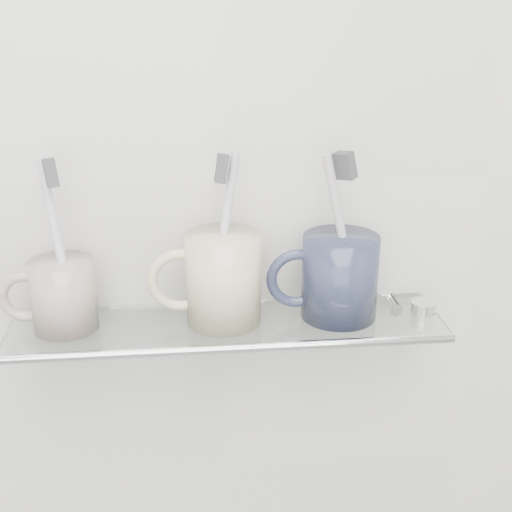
{
  "coord_description": "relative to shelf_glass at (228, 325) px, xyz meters",
  "views": [
    {
      "loc": [
        -0.04,
        0.3,
        1.47
      ],
      "look_at": [
        0.03,
        1.04,
        1.18
      ],
      "focal_mm": 50.0,
      "sensor_mm": 36.0,
      "label": 1
    }
  ],
  "objects": [
    {
      "name": "bracket_left",
      "position": [
        -0.21,
        0.05,
        -0.01
      ],
      "size": [
        0.02,
        0.03,
        0.02
      ],
      "primitive_type": "cylinder",
      "rotation": [
        1.57,
        0.0,
        0.0
      ],
      "color": "silver",
      "rests_on": "wall_back"
    },
    {
      "name": "mug_left",
      "position": [
        -0.18,
        0.0,
        0.04
      ],
      "size": [
        0.09,
        0.09,
        0.08
      ],
      "primitive_type": "cylinder",
      "rotation": [
        0.0,
        0.0,
        -0.25
      ],
      "color": "silver",
      "rests_on": "shelf_glass"
    },
    {
      "name": "toothbrush_left",
      "position": [
        -0.18,
        0.0,
        0.1
      ],
      "size": [
        0.04,
        0.04,
        0.19
      ],
      "primitive_type": "cylinder",
      "rotation": [
        -0.19,
        -0.09,
        0.27
      ],
      "color": "silver",
      "rests_on": "mug_left"
    },
    {
      "name": "mug_center_handle",
      "position": [
        -0.05,
        0.0,
        0.06
      ],
      "size": [
        0.08,
        0.01,
        0.08
      ],
      "primitive_type": "torus",
      "rotation": [
        1.57,
        0.0,
        0.0
      ],
      "color": "beige",
      "rests_on": "mug_center"
    },
    {
      "name": "chrome_cap",
      "position": [
        0.23,
        0.0,
        0.01
      ],
      "size": [
        0.03,
        0.03,
        0.01
      ],
      "primitive_type": "cylinder",
      "color": "silver",
      "rests_on": "shelf_glass"
    },
    {
      "name": "mug_right_handle",
      "position": [
        0.08,
        0.0,
        0.05
      ],
      "size": [
        0.07,
        0.01,
        0.07
      ],
      "primitive_type": "torus",
      "rotation": [
        1.57,
        0.0,
        0.0
      ],
      "color": "black",
      "rests_on": "mug_right"
    },
    {
      "name": "mug_left_handle",
      "position": [
        -0.23,
        0.0,
        0.04
      ],
      "size": [
        0.06,
        0.01,
        0.06
      ],
      "primitive_type": "torus",
      "rotation": [
        1.57,
        0.0,
        0.0
      ],
      "color": "silver",
      "rests_on": "mug_left"
    },
    {
      "name": "bristles_left",
      "position": [
        -0.18,
        0.0,
        0.19
      ],
      "size": [
        0.02,
        0.03,
        0.03
      ],
      "primitive_type": "cube",
      "rotation": [
        -0.19,
        -0.09,
        0.27
      ],
      "color": "#3A3B3D",
      "rests_on": "toothbrush_left"
    },
    {
      "name": "shelf_glass",
      "position": [
        0.0,
        0.0,
        0.0
      ],
      "size": [
        0.5,
        0.12,
        0.01
      ],
      "primitive_type": "cube",
      "color": "silver",
      "rests_on": "wall_back"
    },
    {
      "name": "toothbrush_center",
      "position": [
        -0.0,
        0.0,
        0.1
      ],
      "size": [
        0.04,
        0.03,
        0.19
      ],
      "primitive_type": "cylinder",
      "rotation": [
        -0.12,
        0.16,
        -0.03
      ],
      "color": "silver",
      "rests_on": "mug_center"
    },
    {
      "name": "shelf_rail",
      "position": [
        0.0,
        -0.06,
        0.0
      ],
      "size": [
        0.5,
        0.01,
        0.01
      ],
      "primitive_type": "cylinder",
      "rotation": [
        0.0,
        1.57,
        0.0
      ],
      "color": "silver",
      "rests_on": "shelf_glass"
    },
    {
      "name": "mug_right",
      "position": [
        0.13,
        0.0,
        0.05
      ],
      "size": [
        0.1,
        0.1,
        0.1
      ],
      "primitive_type": "cylinder",
      "rotation": [
        0.0,
        0.0,
        0.1
      ],
      "color": "black",
      "rests_on": "shelf_glass"
    },
    {
      "name": "bristles_center",
      "position": [
        -0.0,
        0.0,
        0.19
      ],
      "size": [
        0.02,
        0.03,
        0.03
      ],
      "primitive_type": "cube",
      "rotation": [
        -0.12,
        0.16,
        -0.03
      ],
      "color": "#3A3B3D",
      "rests_on": "toothbrush_center"
    },
    {
      "name": "wall_back",
      "position": [
        0.0,
        0.06,
        0.15
      ],
      "size": [
        2.5,
        0.0,
        2.5
      ],
      "primitive_type": "plane",
      "rotation": [
        1.57,
        0.0,
        0.0
      ],
      "color": "beige",
      "rests_on": "ground"
    },
    {
      "name": "bracket_right",
      "position": [
        0.21,
        0.05,
        -0.01
      ],
      "size": [
        0.02,
        0.03,
        0.02
      ],
      "primitive_type": "cylinder",
      "rotation": [
        1.57,
        0.0,
        0.0
      ],
      "color": "silver",
      "rests_on": "wall_back"
    },
    {
      "name": "toothbrush_right",
      "position": [
        0.13,
        0.0,
        0.1
      ],
      "size": [
        0.06,
        0.02,
        0.19
      ],
      "primitive_type": "cylinder",
      "rotation": [
        -0.13,
        -0.19,
        0.68
      ],
      "color": "#BFB0AB",
      "rests_on": "mug_right"
    },
    {
      "name": "mug_center",
      "position": [
        -0.0,
        0.0,
        0.06
      ],
      "size": [
        0.1,
        0.1,
        0.11
      ],
      "primitive_type": "cylinder",
      "rotation": [
        0.0,
        0.0,
        0.14
      ],
      "color": "beige",
      "rests_on": "shelf_glass"
    },
    {
      "name": "bristles_right",
      "position": [
        0.13,
        0.0,
        0.19
      ],
      "size": [
        0.03,
        0.03,
        0.03
      ],
      "primitive_type": "cube",
      "rotation": [
        -0.13,
        -0.19,
        0.68
      ],
      "color": "#3A3B3D",
      "rests_on": "toothbrush_right"
    }
  ]
}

